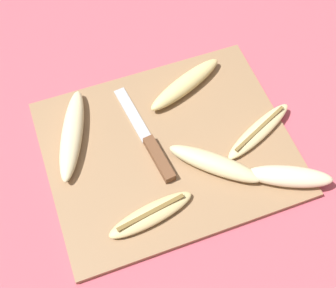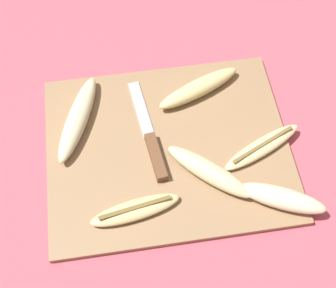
{
  "view_description": "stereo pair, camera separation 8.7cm",
  "coord_description": "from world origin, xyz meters",
  "px_view_note": "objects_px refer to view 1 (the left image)",
  "views": [
    {
      "loc": [
        -0.15,
        -0.41,
        0.77
      ],
      "look_at": [
        0.0,
        0.0,
        0.02
      ],
      "focal_mm": 50.0,
      "sensor_mm": 36.0,
      "label": 1
    },
    {
      "loc": [
        -0.06,
        -0.43,
        0.77
      ],
      "look_at": [
        0.0,
        0.0,
        0.02
      ],
      "focal_mm": 50.0,
      "sensor_mm": 36.0,
      "label": 2
    }
  ],
  "objects_px": {
    "knife": "(153,149)",
    "banana_golden_short": "(185,84)",
    "banana_ripe_center": "(259,131)",
    "banana_bright_far": "(289,176)",
    "banana_spotted_left": "(151,215)",
    "banana_cream_curved": "(72,134)",
    "banana_soft_right": "(214,164)"
  },
  "relations": [
    {
      "from": "knife",
      "to": "banana_golden_short",
      "type": "relative_size",
      "value": 1.27
    },
    {
      "from": "banana_ripe_center",
      "to": "banana_bright_far",
      "type": "relative_size",
      "value": 1.09
    },
    {
      "from": "knife",
      "to": "banana_ripe_center",
      "type": "bearing_deg",
      "value": -16.03
    },
    {
      "from": "knife",
      "to": "banana_spotted_left",
      "type": "height_order",
      "value": "banana_spotted_left"
    },
    {
      "from": "banana_cream_curved",
      "to": "banana_golden_short",
      "type": "relative_size",
      "value": 1.09
    },
    {
      "from": "banana_cream_curved",
      "to": "banana_bright_far",
      "type": "relative_size",
      "value": 1.27
    },
    {
      "from": "knife",
      "to": "banana_bright_far",
      "type": "xyz_separation_m",
      "value": [
        0.21,
        -0.14,
        0.01
      ]
    },
    {
      "from": "banana_soft_right",
      "to": "banana_ripe_center",
      "type": "relative_size",
      "value": 0.92
    },
    {
      "from": "banana_cream_curved",
      "to": "banana_spotted_left",
      "type": "height_order",
      "value": "banana_cream_curved"
    },
    {
      "from": "banana_soft_right",
      "to": "banana_bright_far",
      "type": "xyz_separation_m",
      "value": [
        0.11,
        -0.07,
        0.0
      ]
    },
    {
      "from": "banana_spotted_left",
      "to": "banana_golden_short",
      "type": "relative_size",
      "value": 0.9
    },
    {
      "from": "banana_spotted_left",
      "to": "banana_golden_short",
      "type": "distance_m",
      "value": 0.28
    },
    {
      "from": "banana_spotted_left",
      "to": "banana_golden_short",
      "type": "bearing_deg",
      "value": 56.88
    },
    {
      "from": "banana_golden_short",
      "to": "banana_bright_far",
      "type": "bearing_deg",
      "value": -68.6
    },
    {
      "from": "banana_ripe_center",
      "to": "banana_golden_short",
      "type": "distance_m",
      "value": 0.17
    },
    {
      "from": "banana_spotted_left",
      "to": "banana_bright_far",
      "type": "relative_size",
      "value": 1.05
    },
    {
      "from": "banana_cream_curved",
      "to": "banana_bright_far",
      "type": "bearing_deg",
      "value": -32.54
    },
    {
      "from": "banana_soft_right",
      "to": "banana_ripe_center",
      "type": "xyz_separation_m",
      "value": [
        0.11,
        0.04,
        -0.01
      ]
    },
    {
      "from": "banana_bright_far",
      "to": "banana_ripe_center",
      "type": "bearing_deg",
      "value": 93.46
    },
    {
      "from": "knife",
      "to": "banana_ripe_center",
      "type": "xyz_separation_m",
      "value": [
        0.2,
        -0.03,
        0.0
      ]
    },
    {
      "from": "knife",
      "to": "banana_cream_curved",
      "type": "height_order",
      "value": "banana_cream_curved"
    },
    {
      "from": "knife",
      "to": "banana_soft_right",
      "type": "relative_size",
      "value": 1.49
    },
    {
      "from": "banana_bright_far",
      "to": "knife",
      "type": "bearing_deg",
      "value": 146.02
    },
    {
      "from": "banana_ripe_center",
      "to": "banana_bright_far",
      "type": "xyz_separation_m",
      "value": [
        0.01,
        -0.11,
        0.01
      ]
    },
    {
      "from": "banana_soft_right",
      "to": "banana_ripe_center",
      "type": "distance_m",
      "value": 0.12
    },
    {
      "from": "banana_ripe_center",
      "to": "banana_bright_far",
      "type": "bearing_deg",
      "value": -86.54
    },
    {
      "from": "banana_soft_right",
      "to": "banana_spotted_left",
      "type": "relative_size",
      "value": 0.95
    },
    {
      "from": "knife",
      "to": "banana_soft_right",
      "type": "height_order",
      "value": "banana_soft_right"
    },
    {
      "from": "banana_spotted_left",
      "to": "banana_bright_far",
      "type": "bearing_deg",
      "value": -4.21
    },
    {
      "from": "banana_spotted_left",
      "to": "banana_ripe_center",
      "type": "xyz_separation_m",
      "value": [
        0.25,
        0.09,
        -0.0
      ]
    },
    {
      "from": "knife",
      "to": "banana_cream_curved",
      "type": "bearing_deg",
      "value": 142.65
    },
    {
      "from": "banana_ripe_center",
      "to": "banana_golden_short",
      "type": "height_order",
      "value": "banana_golden_short"
    }
  ]
}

